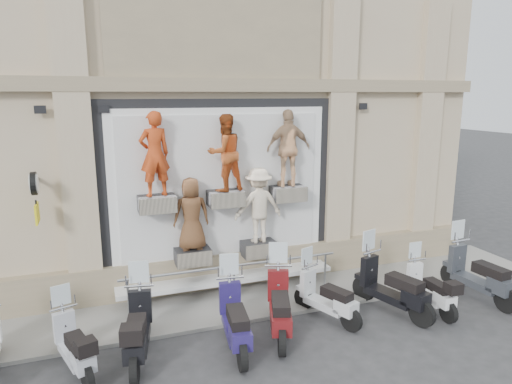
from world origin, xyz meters
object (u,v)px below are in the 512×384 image
guard_rail (234,284)px  scooter_d (137,317)px  scooter_h (393,276)px  scooter_i (430,280)px  clock_sign_bracket (35,191)px  scooter_e (235,307)px  scooter_j (480,264)px  scooter_g (327,287)px  scooter_f (280,294)px  scooter_c (73,335)px

guard_rail → scooter_d: bearing=-145.7°
scooter_h → scooter_i: 0.89m
clock_sign_bracket → scooter_e: size_ratio=0.51×
scooter_j → scooter_d: bearing=174.7°
scooter_g → scooter_i: scooter_g is taller
scooter_i → scooter_j: size_ratio=0.81×
clock_sign_bracket → scooter_d: bearing=-50.6°
scooter_e → scooter_i: 4.46m
scooter_e → guard_rail: bearing=81.2°
guard_rail → scooter_h: scooter_h is taller
scooter_g → scooter_i: 2.36m
scooter_g → scooter_f: bearing=169.3°
scooter_d → scooter_f: (2.70, -0.05, 0.03)m
scooter_d → scooter_e: size_ratio=0.99×
scooter_f → scooter_g: size_ratio=1.16×
scooter_e → scooter_j: size_ratio=0.95×
guard_rail → scooter_j: (5.38, -1.65, 0.39)m
scooter_c → scooter_d: size_ratio=0.87×
guard_rail → scooter_f: (0.45, -1.59, 0.37)m
scooter_i → guard_rail: bearing=157.2°
scooter_h → scooter_j: 2.31m
scooter_j → guard_rail: bearing=158.5°
scooter_c → scooter_d: scooter_d is taller
scooter_j → scooter_g: bearing=171.4°
scooter_f → scooter_i: bearing=17.0°
scooter_i → scooter_h: bearing=170.4°
scooter_c → scooter_j: bearing=-18.4°
clock_sign_bracket → scooter_f: bearing=-25.3°
scooter_d → scooter_h: (5.32, -0.04, 0.04)m
scooter_e → scooter_j: bearing=8.8°
scooter_f → scooter_j: size_ratio=0.98×
scooter_e → scooter_f: (0.97, 0.18, 0.03)m
scooter_i → scooter_f: bearing=178.5°
scooter_e → scooter_f: 0.99m
scooter_d → scooter_f: scooter_f is taller
guard_rail → scooter_f: 1.69m
guard_rail → clock_sign_bracket: bearing=173.2°
scooter_c → guard_rail: bearing=7.7°
scooter_d → scooter_i: (6.18, -0.20, -0.11)m
guard_rail → scooter_i: size_ratio=2.98×
guard_rail → clock_sign_bracket: 4.57m
scooter_c → clock_sign_bracket: bearing=88.0°
scooter_d → scooter_g: size_ratio=1.12×
guard_rail → scooter_i: 4.30m
scooter_e → scooter_g: bearing=18.2°
scooter_d → scooter_g: bearing=13.4°
scooter_d → scooter_i: scooter_d is taller
scooter_d → scooter_i: size_ratio=1.17×
scooter_f → scooter_g: 1.18m
guard_rail → scooter_j: size_ratio=2.42×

